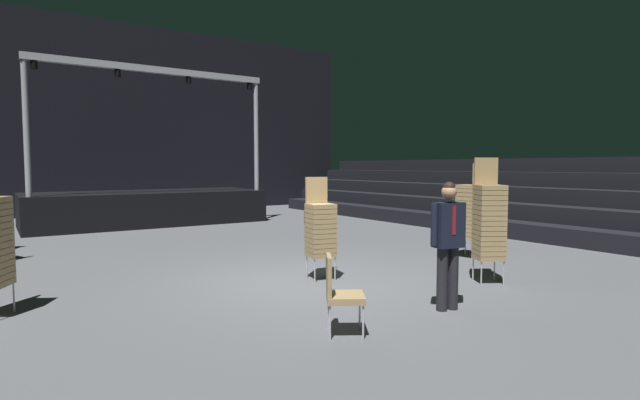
# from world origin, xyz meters

# --- Properties ---
(ground_plane) EXTENTS (22.00, 30.00, 0.10)m
(ground_plane) POSITION_xyz_m (0.00, 0.00, -0.05)
(ground_plane) COLOR #515459
(arena_end_wall) EXTENTS (22.00, 0.30, 8.00)m
(arena_end_wall) POSITION_xyz_m (0.00, 15.00, 4.00)
(arena_end_wall) COLOR black
(arena_end_wall) RESTS_ON ground_plane
(bleacher_bank_right) EXTENTS (3.75, 24.00, 2.25)m
(bleacher_bank_right) POSITION_xyz_m (9.12, 1.00, 1.12)
(bleacher_bank_right) COLOR black
(bleacher_bank_right) RESTS_ON ground_plane
(stage_riser) EXTENTS (7.63, 3.04, 5.14)m
(stage_riser) POSITION_xyz_m (0.00, 10.21, 0.63)
(stage_riser) COLOR black
(stage_riser) RESTS_ON ground_plane
(man_with_tie) EXTENTS (0.57, 0.30, 1.78)m
(man_with_tie) POSITION_xyz_m (0.74, -2.53, 1.01)
(man_with_tie) COLOR black
(man_with_tie) RESTS_ON ground_plane
(chair_stack_front_left) EXTENTS (0.60, 0.60, 2.14)m
(chair_stack_front_left) POSITION_xyz_m (2.54, -1.82, 1.07)
(chair_stack_front_left) COLOR #B2B5BA
(chair_stack_front_left) RESTS_ON ground_plane
(chair_stack_mid_right) EXTENTS (0.52, 0.52, 1.79)m
(chair_stack_mid_right) POSITION_xyz_m (0.33, 0.01, 0.90)
(chair_stack_mid_right) COLOR #B2B5BA
(chair_stack_mid_right) RESTS_ON ground_plane
(chair_stack_rear_right) EXTENTS (0.51, 0.51, 2.05)m
(chair_stack_rear_right) POSITION_xyz_m (4.17, -0.09, 1.03)
(chair_stack_rear_right) COLOR #B2B5BA
(chair_stack_rear_right) RESTS_ON ground_plane
(equipment_road_case) EXTENTS (0.98, 0.73, 0.72)m
(equipment_road_case) POSITION_xyz_m (4.86, 6.78, 0.36)
(equipment_road_case) COLOR black
(equipment_road_case) RESTS_ON ground_plane
(loose_chair_near_man) EXTENTS (0.61, 0.61, 0.95)m
(loose_chair_near_man) POSITION_xyz_m (-1.09, -2.50, 0.53)
(loose_chair_near_man) COLOR #B2B5BA
(loose_chair_near_man) RESTS_ON ground_plane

